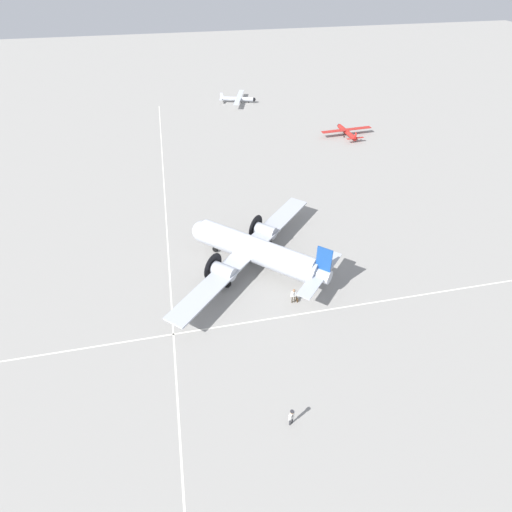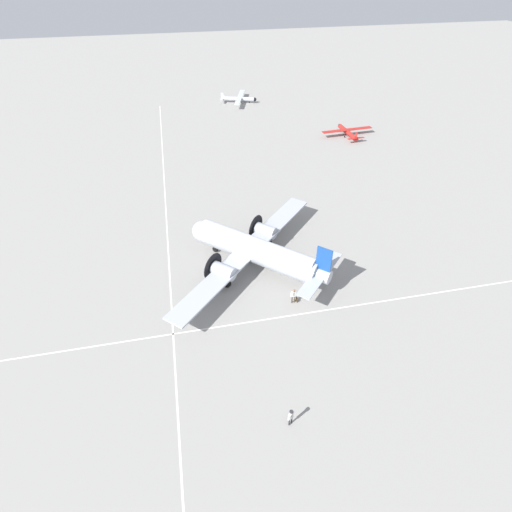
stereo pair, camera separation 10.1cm
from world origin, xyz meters
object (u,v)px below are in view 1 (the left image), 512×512
airliner_main (253,249)px  crew_foreground (292,416)px  light_aircraft_distant (347,132)px  light_aircraft_taxiing (238,99)px  passenger_boarding (294,294)px  suitcase_near_door (297,299)px

airliner_main → crew_foreground: (19.37, -0.89, -1.46)m
light_aircraft_distant → light_aircraft_taxiing: (-23.84, -16.89, 0.04)m
airliner_main → light_aircraft_distant: (-34.67, 25.46, -1.78)m
crew_foreground → passenger_boarding: bearing=-135.9°
airliner_main → light_aircraft_taxiing: (-58.50, 8.57, -1.74)m
airliner_main → suitcase_near_door: (6.44, 3.42, -2.38)m
light_aircraft_taxiing → suitcase_near_door: bearing=-77.5°
passenger_boarding → suitcase_near_door: bearing=-168.8°
airliner_main → suitcase_near_door: 7.68m
airliner_main → light_aircraft_distant: size_ratio=2.00×
suitcase_near_door → light_aircraft_taxiing: 65.16m
crew_foreground → suitcase_near_door: (-12.93, 4.32, -0.92)m
crew_foreground → light_aircraft_distant: (-54.04, 26.36, -0.31)m
light_aircraft_distant → light_aircraft_taxiing: size_ratio=0.93×
light_aircraft_taxiing → crew_foreground: bearing=-79.9°
crew_foreground → passenger_boarding: (-12.81, 3.87, 0.00)m
passenger_boarding → light_aircraft_taxiing: 65.31m
passenger_boarding → light_aircraft_distant: bearing=-122.3°
light_aircraft_distant → passenger_boarding: bearing=147.1°
airliner_main → passenger_boarding: bearing=157.8°
light_aircraft_taxiing → passenger_boarding: bearing=-77.9°
suitcase_near_door → passenger_boarding: bearing=-75.1°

